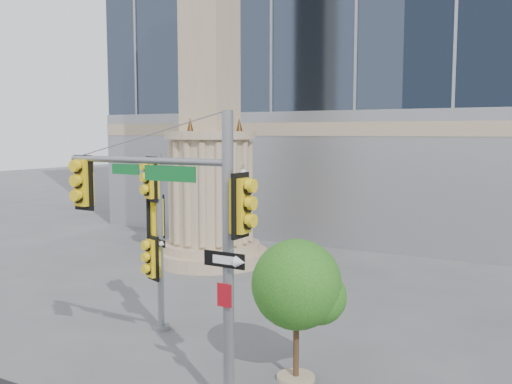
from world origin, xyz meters
The scene contains 5 objects.
ground centered at (0.00, 0.00, 0.00)m, with size 120.00×120.00×0.00m, color #545456.
monument centered at (-6.00, 9.00, 5.52)m, with size 4.40×4.40×16.60m.
main_signal_pole centered at (0.08, -0.92, 3.36)m, with size 4.22×0.51×5.43m.
secondary_signal_pole centered at (-2.88, 1.86, 2.66)m, with size 0.77×0.75×4.53m.
street_tree centered at (1.54, 0.95, 1.92)m, with size 1.87×1.83×2.92m.
Camera 1 is at (6.31, -9.25, 5.05)m, focal length 40.00 mm.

